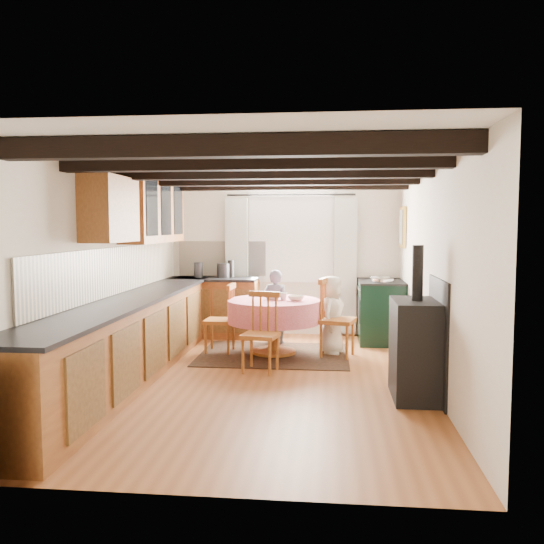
# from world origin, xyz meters

# --- Properties ---
(floor) EXTENTS (3.60, 5.50, 0.00)m
(floor) POSITION_xyz_m (0.00, 0.00, 0.00)
(floor) COLOR #9A592D
(floor) RESTS_ON ground
(ceiling) EXTENTS (3.60, 5.50, 0.00)m
(ceiling) POSITION_xyz_m (0.00, 0.00, 2.40)
(ceiling) COLOR white
(ceiling) RESTS_ON ground
(wall_back) EXTENTS (3.60, 0.00, 2.40)m
(wall_back) POSITION_xyz_m (0.00, 2.75, 1.20)
(wall_back) COLOR silver
(wall_back) RESTS_ON ground
(wall_front) EXTENTS (3.60, 0.00, 2.40)m
(wall_front) POSITION_xyz_m (0.00, -2.75, 1.20)
(wall_front) COLOR silver
(wall_front) RESTS_ON ground
(wall_left) EXTENTS (0.00, 5.50, 2.40)m
(wall_left) POSITION_xyz_m (-1.80, 0.00, 1.20)
(wall_left) COLOR silver
(wall_left) RESTS_ON ground
(wall_right) EXTENTS (0.00, 5.50, 2.40)m
(wall_right) POSITION_xyz_m (1.80, 0.00, 1.20)
(wall_right) COLOR silver
(wall_right) RESTS_ON ground
(beam_a) EXTENTS (3.60, 0.16, 0.16)m
(beam_a) POSITION_xyz_m (0.00, -2.00, 2.31)
(beam_a) COLOR black
(beam_a) RESTS_ON ceiling
(beam_b) EXTENTS (3.60, 0.16, 0.16)m
(beam_b) POSITION_xyz_m (0.00, -1.00, 2.31)
(beam_b) COLOR black
(beam_b) RESTS_ON ceiling
(beam_c) EXTENTS (3.60, 0.16, 0.16)m
(beam_c) POSITION_xyz_m (0.00, 0.00, 2.31)
(beam_c) COLOR black
(beam_c) RESTS_ON ceiling
(beam_d) EXTENTS (3.60, 0.16, 0.16)m
(beam_d) POSITION_xyz_m (0.00, 1.00, 2.31)
(beam_d) COLOR black
(beam_d) RESTS_ON ceiling
(beam_e) EXTENTS (3.60, 0.16, 0.16)m
(beam_e) POSITION_xyz_m (0.00, 2.00, 2.31)
(beam_e) COLOR black
(beam_e) RESTS_ON ceiling
(splash_left) EXTENTS (0.02, 4.50, 0.55)m
(splash_left) POSITION_xyz_m (-1.78, 0.30, 1.20)
(splash_left) COLOR beige
(splash_left) RESTS_ON wall_left
(splash_back) EXTENTS (1.40, 0.02, 0.55)m
(splash_back) POSITION_xyz_m (-1.00, 2.73, 1.20)
(splash_back) COLOR beige
(splash_back) RESTS_ON wall_back
(base_cabinet_left) EXTENTS (0.60, 5.30, 0.88)m
(base_cabinet_left) POSITION_xyz_m (-1.50, 0.00, 0.44)
(base_cabinet_left) COLOR brown
(base_cabinet_left) RESTS_ON floor
(base_cabinet_back) EXTENTS (1.30, 0.60, 0.88)m
(base_cabinet_back) POSITION_xyz_m (-1.05, 2.45, 0.44)
(base_cabinet_back) COLOR brown
(base_cabinet_back) RESTS_ON floor
(worktop_left) EXTENTS (0.64, 5.30, 0.04)m
(worktop_left) POSITION_xyz_m (-1.48, 0.00, 0.90)
(worktop_left) COLOR black
(worktop_left) RESTS_ON base_cabinet_left
(worktop_back) EXTENTS (1.30, 0.64, 0.04)m
(worktop_back) POSITION_xyz_m (-1.05, 2.43, 0.90)
(worktop_back) COLOR black
(worktop_back) RESTS_ON base_cabinet_back
(wall_cabinet_glass) EXTENTS (0.34, 1.80, 0.90)m
(wall_cabinet_glass) POSITION_xyz_m (-1.63, 1.20, 1.95)
(wall_cabinet_glass) COLOR brown
(wall_cabinet_glass) RESTS_ON wall_left
(wall_cabinet_solid) EXTENTS (0.34, 0.90, 0.70)m
(wall_cabinet_solid) POSITION_xyz_m (-1.63, -0.30, 1.90)
(wall_cabinet_solid) COLOR brown
(wall_cabinet_solid) RESTS_ON wall_left
(window_frame) EXTENTS (1.34, 0.03, 1.54)m
(window_frame) POSITION_xyz_m (0.10, 2.73, 1.60)
(window_frame) COLOR white
(window_frame) RESTS_ON wall_back
(window_pane) EXTENTS (1.20, 0.01, 1.40)m
(window_pane) POSITION_xyz_m (0.10, 2.74, 1.60)
(window_pane) COLOR white
(window_pane) RESTS_ON wall_back
(curtain_left) EXTENTS (0.35, 0.10, 2.10)m
(curtain_left) POSITION_xyz_m (-0.75, 2.65, 1.10)
(curtain_left) COLOR #A8A8A8
(curtain_left) RESTS_ON wall_back
(curtain_right) EXTENTS (0.35, 0.10, 2.10)m
(curtain_right) POSITION_xyz_m (0.95, 2.65, 1.10)
(curtain_right) COLOR #A8A8A8
(curtain_right) RESTS_ON wall_back
(curtain_rod) EXTENTS (2.00, 0.03, 0.03)m
(curtain_rod) POSITION_xyz_m (0.10, 2.65, 2.20)
(curtain_rod) COLOR black
(curtain_rod) RESTS_ON wall_back
(wall_picture) EXTENTS (0.04, 0.50, 0.60)m
(wall_picture) POSITION_xyz_m (1.77, 2.30, 1.70)
(wall_picture) COLOR gold
(wall_picture) RESTS_ON wall_right
(wall_plate) EXTENTS (0.30, 0.02, 0.30)m
(wall_plate) POSITION_xyz_m (1.05, 2.72, 1.70)
(wall_plate) COLOR silver
(wall_plate) RESTS_ON wall_back
(rug) EXTENTS (1.97, 1.53, 0.01)m
(rug) POSITION_xyz_m (-0.02, 1.24, 0.01)
(rug) COLOR black
(rug) RESTS_ON floor
(dining_table) EXTENTS (1.23, 1.23, 0.74)m
(dining_table) POSITION_xyz_m (-0.02, 1.24, 0.37)
(dining_table) COLOR pink
(dining_table) RESTS_ON floor
(chair_near) EXTENTS (0.48, 0.49, 0.94)m
(chair_near) POSITION_xyz_m (-0.09, 0.36, 0.47)
(chair_near) COLOR #966125
(chair_near) RESTS_ON floor
(chair_left) EXTENTS (0.44, 0.42, 0.94)m
(chair_left) POSITION_xyz_m (-0.77, 1.31, 0.47)
(chair_left) COLOR #966125
(chair_left) RESTS_ON floor
(chair_right) EXTENTS (0.56, 0.55, 1.05)m
(chair_right) POSITION_xyz_m (0.82, 1.23, 0.52)
(chair_right) COLOR #966125
(chair_right) RESTS_ON floor
(aga_range) EXTENTS (0.66, 1.01, 0.93)m
(aga_range) POSITION_xyz_m (1.47, 2.30, 0.47)
(aga_range) COLOR black
(aga_range) RESTS_ON floor
(cast_iron_stove) EXTENTS (0.46, 0.77, 1.54)m
(cast_iron_stove) POSITION_xyz_m (1.58, -0.49, 0.77)
(cast_iron_stove) COLOR black
(cast_iron_stove) RESTS_ON floor
(child_far) EXTENTS (0.45, 0.35, 1.09)m
(child_far) POSITION_xyz_m (-0.07, 1.98, 0.54)
(child_far) COLOR #4C515E
(child_far) RESTS_ON floor
(child_right) EXTENTS (0.46, 0.59, 1.05)m
(child_right) POSITION_xyz_m (0.74, 1.41, 0.53)
(child_right) COLOR silver
(child_right) RESTS_ON floor
(bowl_a) EXTENTS (0.29, 0.29, 0.05)m
(bowl_a) POSITION_xyz_m (-0.04, 1.26, 0.77)
(bowl_a) COLOR silver
(bowl_a) RESTS_ON dining_table
(bowl_b) EXTENTS (0.28, 0.28, 0.07)m
(bowl_b) POSITION_xyz_m (0.28, 1.18, 0.78)
(bowl_b) COLOR silver
(bowl_b) RESTS_ON dining_table
(cup) EXTENTS (0.15, 0.15, 0.10)m
(cup) POSITION_xyz_m (0.11, 1.25, 0.79)
(cup) COLOR silver
(cup) RESTS_ON dining_table
(canister_tall) EXTENTS (0.14, 0.14, 0.24)m
(canister_tall) POSITION_xyz_m (-1.31, 2.38, 1.04)
(canister_tall) COLOR #262628
(canister_tall) RESTS_ON worktop_back
(canister_wide) EXTENTS (0.20, 0.20, 0.22)m
(canister_wide) POSITION_xyz_m (-0.92, 2.43, 1.03)
(canister_wide) COLOR #262628
(canister_wide) RESTS_ON worktop_back
(canister_slim) EXTENTS (0.10, 0.10, 0.27)m
(canister_slim) POSITION_xyz_m (-0.81, 2.46, 1.05)
(canister_slim) COLOR #262628
(canister_slim) RESTS_ON worktop_back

